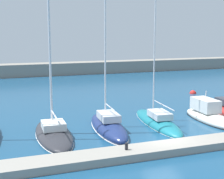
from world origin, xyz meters
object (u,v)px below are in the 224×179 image
at_px(motorboat_ivory_fifth, 208,115).
at_px(sailboat_teal_fourth, 157,121).
at_px(dock_bollard, 126,146).
at_px(sailboat_charcoal_second, 53,132).
at_px(sailboat_navy_third, 108,126).
at_px(mooring_buoy_red, 193,93).

bearing_deg(motorboat_ivory_fifth, sailboat_teal_fourth, 85.95).
bearing_deg(dock_bollard, sailboat_charcoal_second, 120.63).
xyz_separation_m(sailboat_navy_third, mooring_buoy_red, (15.46, 11.49, -0.33)).
height_order(sailboat_charcoal_second, motorboat_ivory_fifth, sailboat_charcoal_second).
bearing_deg(sailboat_navy_third, dock_bollard, 175.92).
relative_size(sailboat_navy_third, sailboat_teal_fourth, 0.63).
relative_size(sailboat_teal_fourth, dock_bollard, 44.46).
bearing_deg(sailboat_teal_fourth, sailboat_navy_third, 100.05).
distance_m(sailboat_charcoal_second, dock_bollard, 6.81).
distance_m(sailboat_charcoal_second, sailboat_navy_third, 4.38).
height_order(sailboat_charcoal_second, sailboat_navy_third, sailboat_charcoal_second).
height_order(sailboat_navy_third, motorboat_ivory_fifth, sailboat_navy_third).
xyz_separation_m(mooring_buoy_red, dock_bollard, (-16.38, -17.43, 0.73)).
bearing_deg(motorboat_ivory_fifth, sailboat_charcoal_second, 92.15).
bearing_deg(sailboat_charcoal_second, sailboat_teal_fourth, -84.79).
bearing_deg(sailboat_teal_fourth, motorboat_ivory_fifth, -91.10).
height_order(motorboat_ivory_fifth, dock_bollard, motorboat_ivory_fifth).
bearing_deg(mooring_buoy_red, motorboat_ivory_fifth, -117.97).
xyz_separation_m(sailboat_charcoal_second, dock_bollard, (3.46, -5.85, 0.38)).
distance_m(sailboat_navy_third, dock_bollard, 6.02).
bearing_deg(mooring_buoy_red, dock_bollard, -133.22).
bearing_deg(dock_bollard, sailboat_teal_fourth, 48.98).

